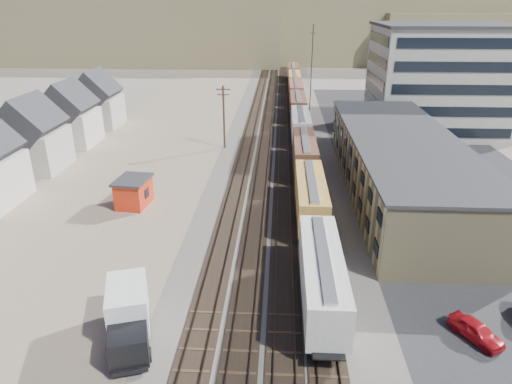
# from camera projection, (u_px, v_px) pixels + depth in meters

# --- Properties ---
(ground) EXTENTS (300.00, 300.00, 0.00)m
(ground) POSITION_uv_depth(u_px,v_px,m) (271.00, 316.00, 34.57)
(ground) COLOR #6B6356
(ground) RESTS_ON ground
(ballast_bed) EXTENTS (18.00, 200.00, 0.06)m
(ballast_bed) POSITION_uv_depth(u_px,v_px,m) (278.00, 135.00, 80.54)
(ballast_bed) COLOR #4C4742
(ballast_bed) RESTS_ON ground
(dirt_yard) EXTENTS (24.00, 180.00, 0.03)m
(dirt_yard) POSITION_uv_depth(u_px,v_px,m) (151.00, 151.00, 72.36)
(dirt_yard) COLOR #806B58
(dirt_yard) RESTS_ON ground
(asphalt_lot) EXTENTS (26.00, 120.00, 0.04)m
(asphalt_lot) POSITION_uv_depth(u_px,v_px,m) (429.00, 166.00, 65.65)
(asphalt_lot) COLOR #232326
(asphalt_lot) RESTS_ON ground
(rail_tracks) EXTENTS (11.40, 200.00, 0.24)m
(rail_tracks) POSITION_uv_depth(u_px,v_px,m) (275.00, 135.00, 80.54)
(rail_tracks) COLOR black
(rail_tracks) RESTS_ON ground
(freight_train) EXTENTS (3.00, 119.74, 4.46)m
(freight_train) POSITION_uv_depth(u_px,v_px,m) (299.00, 114.00, 83.61)
(freight_train) COLOR black
(freight_train) RESTS_ON ground
(warehouse) EXTENTS (12.40, 40.40, 7.25)m
(warehouse) POSITION_uv_depth(u_px,v_px,m) (400.00, 164.00, 55.39)
(warehouse) COLOR tan
(warehouse) RESTS_ON ground
(office_tower) EXTENTS (22.60, 18.60, 18.45)m
(office_tower) POSITION_uv_depth(u_px,v_px,m) (438.00, 79.00, 80.10)
(office_tower) COLOR #9E998E
(office_tower) RESTS_ON ground
(utility_pole_north) EXTENTS (2.20, 0.32, 10.00)m
(utility_pole_north) POSITION_uv_depth(u_px,v_px,m) (224.00, 116.00, 71.56)
(utility_pole_north) COLOR #382619
(utility_pole_north) RESTS_ON ground
(radio_mast) EXTENTS (1.20, 0.16, 18.00)m
(radio_mast) POSITION_uv_depth(u_px,v_px,m) (311.00, 74.00, 85.89)
(radio_mast) COLOR black
(radio_mast) RESTS_ON ground
(townhouse_row) EXTENTS (8.15, 68.16, 10.47)m
(townhouse_row) POSITION_uv_depth(u_px,v_px,m) (8.00, 152.00, 57.58)
(townhouse_row) COLOR #B7B2A8
(townhouse_row) RESTS_ON ground
(hills_north) EXTENTS (265.00, 80.00, 32.00)m
(hills_north) POSITION_uv_depth(u_px,v_px,m) (282.00, 21.00, 183.49)
(hills_north) COLOR brown
(hills_north) RESTS_ON ground
(box_truck) EXTENTS (4.49, 7.49, 3.76)m
(box_truck) POSITION_uv_depth(u_px,v_px,m) (128.00, 316.00, 31.56)
(box_truck) COLOR silver
(box_truck) RESTS_ON ground
(maintenance_shed) EXTENTS (3.98, 4.89, 3.33)m
(maintenance_shed) POSITION_uv_depth(u_px,v_px,m) (134.00, 192.00, 52.51)
(maintenance_shed) COLOR red
(maintenance_shed) RESTS_ON ground
(parked_car_red) EXTENTS (3.49, 4.26, 1.37)m
(parked_car_red) POSITION_uv_depth(u_px,v_px,m) (476.00, 331.00, 31.98)
(parked_car_red) COLOR #A00E16
(parked_car_red) RESTS_ON ground
(parked_car_blue) EXTENTS (5.17, 5.88, 1.51)m
(parked_car_blue) POSITION_uv_depth(u_px,v_px,m) (440.00, 134.00, 78.38)
(parked_car_blue) COLOR navy
(parked_car_blue) RESTS_ON ground
(parked_car_far) EXTENTS (3.24, 4.49, 1.42)m
(parked_car_far) POSITION_uv_depth(u_px,v_px,m) (415.00, 122.00, 86.18)
(parked_car_far) COLOR white
(parked_car_far) RESTS_ON ground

